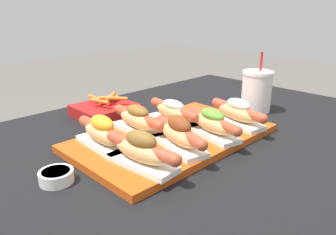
# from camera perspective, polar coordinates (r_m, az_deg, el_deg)

# --- Properties ---
(serving_tray) EXTENTS (0.51, 0.30, 0.02)m
(serving_tray) POSITION_cam_1_polar(r_m,az_deg,el_deg) (0.84, 0.95, -3.46)
(serving_tray) COLOR #CC4C14
(serving_tray) RESTS_ON patio_table
(hot_dog_0) EXTENTS (0.07, 0.20, 0.08)m
(hot_dog_0) POSITION_cam_1_polar(r_m,az_deg,el_deg) (0.67, -4.67, -5.71)
(hot_dog_0) COLOR white
(hot_dog_0) RESTS_ON serving_tray
(hot_dog_1) EXTENTS (0.10, 0.20, 0.08)m
(hot_dog_1) POSITION_cam_1_polar(r_m,az_deg,el_deg) (0.75, 1.94, -2.86)
(hot_dog_1) COLOR white
(hot_dog_1) RESTS_ON serving_tray
(hot_dog_2) EXTENTS (0.09, 0.20, 0.07)m
(hot_dog_2) POSITION_cam_1_polar(r_m,az_deg,el_deg) (0.83, 7.67, -0.97)
(hot_dog_2) COLOR white
(hot_dog_2) RESTS_ON serving_tray
(hot_dog_3) EXTENTS (0.09, 0.20, 0.07)m
(hot_dog_3) POSITION_cam_1_polar(r_m,az_deg,el_deg) (0.92, 12.04, 0.89)
(hot_dog_3) COLOR white
(hot_dog_3) RESTS_ON serving_tray
(hot_dog_4) EXTENTS (0.07, 0.20, 0.08)m
(hot_dog_4) POSITION_cam_1_polar(r_m,az_deg,el_deg) (0.77, -11.29, -2.65)
(hot_dog_4) COLOR white
(hot_dog_4) RESTS_ON serving_tray
(hot_dog_5) EXTENTS (0.07, 0.20, 0.07)m
(hot_dog_5) POSITION_cam_1_polar(r_m,az_deg,el_deg) (0.85, -5.27, -0.34)
(hot_dog_5) COLOR white
(hot_dog_5) RESTS_ON serving_tray
(hot_dog_6) EXTENTS (0.08, 0.20, 0.07)m
(hot_dog_6) POSITION_cam_1_polar(r_m,az_deg,el_deg) (0.91, 0.94, 0.99)
(hot_dog_6) COLOR white
(hot_dog_6) RESTS_ON serving_tray
(sauce_bowl) EXTENTS (0.07, 0.07, 0.02)m
(sauce_bowl) POSITION_cam_1_polar(r_m,az_deg,el_deg) (0.69, -18.88, -9.59)
(sauce_bowl) COLOR white
(sauce_bowl) RESTS_ON patio_table
(drink_cup) EXTENTS (0.10, 0.10, 0.19)m
(drink_cup) POSITION_cam_1_polar(r_m,az_deg,el_deg) (1.10, 15.07, 4.48)
(drink_cup) COLOR white
(drink_cup) RESTS_ON patio_table
(fries_basket) EXTENTS (0.17, 0.16, 0.06)m
(fries_basket) POSITION_cam_1_polar(r_m,az_deg,el_deg) (1.05, -10.90, 1.40)
(fries_basket) COLOR #B21919
(fries_basket) RESTS_ON patio_table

